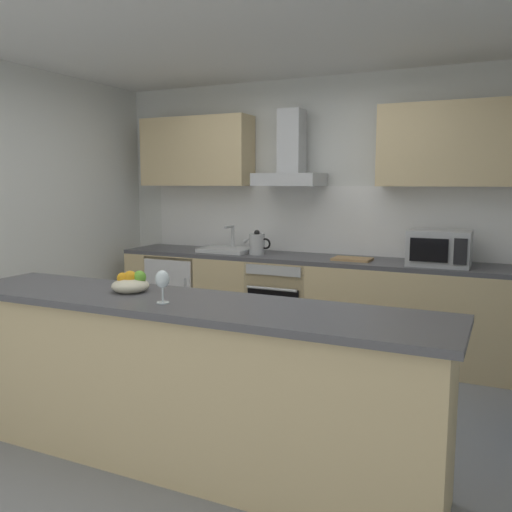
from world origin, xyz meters
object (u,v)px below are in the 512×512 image
Objects in this scene: refrigerator at (183,294)px; fruit_bowl at (131,284)px; oven at (284,301)px; kettle at (257,244)px; wine_glass at (162,280)px; chopping_board at (352,259)px; range_hood at (291,162)px; sink at (227,249)px; microwave at (439,248)px.

fruit_bowl is (1.07, -2.22, 0.58)m from refrigerator.
oven is 0.61m from kettle.
chopping_board is at bearing 80.58° from wine_glass.
fruit_bowl is at bearing -92.01° from oven.
range_hood is 2.64m from wine_glass.
refrigerator is (-1.15, -0.00, -0.03)m from oven.
range_hood is 1.11m from chopping_board.
fruit_bowl is at bearing -64.14° from refrigerator.
kettle is at bearing -173.06° from oven.
oven is 2.29m from fruit_bowl.
wine_glass is (0.27, -2.39, 0.62)m from oven.
fruit_bowl is (0.55, -2.23, 0.07)m from sink.
wine_glass is at bearing -83.89° from range_hood.
chopping_board is (1.82, -0.02, 0.49)m from refrigerator.
range_hood reaches higher than kettle.
microwave reaches higher than oven.
oven is 0.78m from sink.
range_hood is at bearing 166.99° from chopping_board.
refrigerator is 1.18× the size of range_hood.
range_hood is at bearing 30.53° from kettle.
wine_glass is at bearing -26.64° from fruit_bowl.
refrigerator is 2.86m from wine_glass.
kettle reaches higher than fruit_bowl.
range_hood reaches higher than microwave.
fruit_bowl reaches higher than chopping_board.
kettle is at bearing 95.20° from fruit_bowl.
microwave is 1.00× the size of sink.
refrigerator is 4.78× the size of wine_glass.
sink reaches higher than chopping_board.
microwave is 2.65m from fruit_bowl.
fruit_bowl is (-0.35, 0.17, -0.08)m from wine_glass.
oven is 1.60× the size of microwave.
oven is 0.80m from chopping_board.
wine_glass is at bearing -76.96° from kettle.
microwave is 1.68m from kettle.
sink reaches higher than fruit_bowl.
refrigerator is 2.53m from fruit_bowl.
kettle is 2.19m from fruit_bowl.
refrigerator is 1.70× the size of sink.
sink reaches higher than oven.
microwave is at bearing -0.32° from chopping_board.
kettle is 2.42m from wine_glass.
sink is (-0.63, 0.01, 0.47)m from oven.
fruit_bowl is at bearing -84.80° from kettle.
chopping_board is at bearing 71.34° from fruit_bowl.
kettle is 0.40× the size of range_hood.
refrigerator is 1.79m from range_hood.
kettle is at bearing -7.25° from sink.
fruit_bowl is at bearing -91.90° from range_hood.
wine_glass is (-1.13, -2.37, 0.03)m from microwave.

